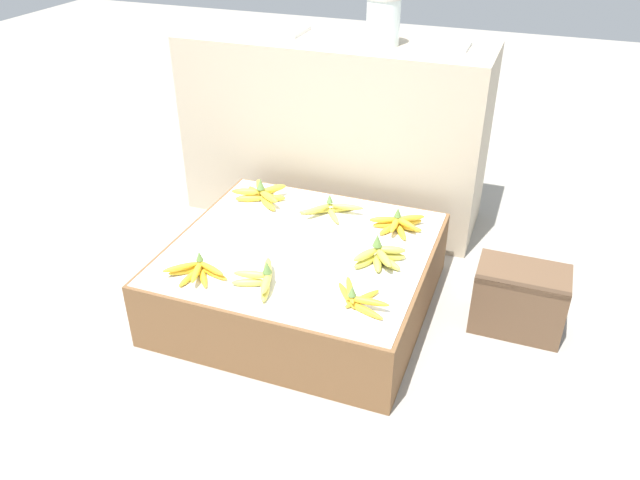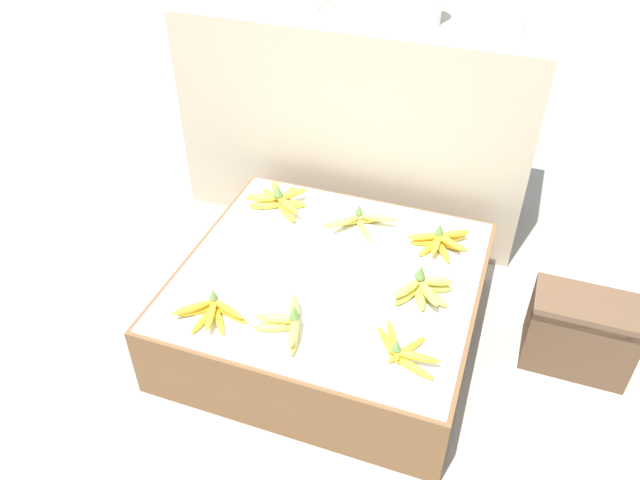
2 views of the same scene
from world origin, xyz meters
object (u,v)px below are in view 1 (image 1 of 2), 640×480
object	(u,v)px
banana_bunch_back_left	(262,193)
banana_bunch_middle_midright	(380,257)
banana_bunch_back_midleft	(331,209)
banana_bunch_back_midright	(399,224)
banana_bunch_front_midleft	(262,278)
foam_tray_white	(281,30)
wooden_crate	(519,299)
banana_bunch_front_left	(197,271)
glass_jar	(383,19)
banana_bunch_front_midright	(358,298)

from	to	relation	value
banana_bunch_back_left	banana_bunch_middle_midright	bearing A→B (deg)	-26.76
banana_bunch_back_midleft	banana_bunch_back_left	bearing A→B (deg)	176.42
banana_bunch_back_midright	banana_bunch_back_left	bearing A→B (deg)	176.04
banana_bunch_front_midleft	foam_tray_white	world-z (taller)	foam_tray_white
banana_bunch_front_midleft	banana_bunch_back_midleft	distance (m)	0.55
wooden_crate	foam_tray_white	world-z (taller)	foam_tray_white
wooden_crate	banana_bunch_middle_midright	distance (m)	0.55
banana_bunch_front_left	foam_tray_white	world-z (taller)	foam_tray_white
banana_bunch_back_midleft	glass_jar	bearing A→B (deg)	83.56
banana_bunch_front_midleft	banana_bunch_back_left	xyz separation A→B (m)	(-0.26, 0.57, -0.00)
foam_tray_white	banana_bunch_front_left	bearing A→B (deg)	-82.51
banana_bunch_back_midleft	foam_tray_white	bearing A→B (deg)	129.10
banana_bunch_front_left	glass_jar	size ratio (longest dim) A/B	1.10
banana_bunch_back_midright	banana_bunch_front_left	bearing A→B (deg)	-135.78
wooden_crate	banana_bunch_back_midright	world-z (taller)	banana_bunch_back_midright
banana_bunch_front_midright	banana_bunch_back_midleft	world-z (taller)	banana_bunch_back_midleft
banana_bunch_front_left	banana_bunch_middle_midright	xyz separation A→B (m)	(0.57, 0.30, 0.01)
wooden_crate	banana_bunch_front_midright	size ratio (longest dim) A/B	1.55
banana_bunch_front_left	banana_bunch_middle_midright	size ratio (longest dim) A/B	1.28
banana_bunch_back_midright	banana_bunch_middle_midright	bearing A→B (deg)	-90.48
banana_bunch_middle_midright	foam_tray_white	distance (m)	1.22
banana_bunch_back_midright	foam_tray_white	distance (m)	1.07
banana_bunch_front_left	banana_bunch_back_left	distance (m)	0.60
banana_bunch_front_midleft	banana_bunch_back_midright	bearing A→B (deg)	57.05
banana_bunch_front_left	banana_bunch_front_midright	size ratio (longest dim) A/B	1.07
banana_bunch_back_left	banana_bunch_back_midleft	size ratio (longest dim) A/B	0.90
banana_bunch_back_midleft	banana_bunch_front_midright	bearing A→B (deg)	-62.24
banana_bunch_front_left	banana_bunch_front_midright	world-z (taller)	banana_bunch_front_midright
wooden_crate	glass_jar	bearing A→B (deg)	140.58
banana_bunch_front_midright	banana_bunch_middle_midright	world-z (taller)	banana_bunch_middle_midright
wooden_crate	banana_bunch_front_left	bearing A→B (deg)	-156.78
banana_bunch_middle_midright	glass_jar	bearing A→B (deg)	107.05
banana_bunch_front_midright	banana_bunch_middle_midright	bearing A→B (deg)	89.24
wooden_crate	banana_bunch_middle_midright	size ratio (longest dim) A/B	1.85
banana_bunch_middle_midright	banana_bunch_front_midright	bearing A→B (deg)	-90.76
wooden_crate	banana_bunch_back_midright	size ratio (longest dim) A/B	1.55
banana_bunch_front_midleft	banana_bunch_back_left	bearing A→B (deg)	114.85
banana_bunch_back_left	banana_bunch_front_midright	bearing A→B (deg)	-42.91
banana_bunch_front_midleft	foam_tray_white	size ratio (longest dim) A/B	1.03
banana_bunch_front_midright	banana_bunch_middle_midright	size ratio (longest dim) A/B	1.19
banana_bunch_back_midleft	glass_jar	distance (m)	0.81
wooden_crate	banana_bunch_front_midleft	xyz separation A→B (m)	(-0.83, -0.43, 0.17)
banana_bunch_front_midleft	banana_bunch_back_midright	xyz separation A→B (m)	(0.34, 0.53, -0.00)
banana_bunch_middle_midright	glass_jar	world-z (taller)	glass_jar
banana_bunch_front_midright	foam_tray_white	world-z (taller)	foam_tray_white
banana_bunch_front_midright	banana_bunch_back_midleft	bearing A→B (deg)	117.76
banana_bunch_back_left	glass_jar	world-z (taller)	glass_jar
banana_bunch_front_midright	glass_jar	size ratio (longest dim) A/B	1.03
foam_tray_white	glass_jar	bearing A→B (deg)	-6.58
wooden_crate	banana_bunch_back_midright	xyz separation A→B (m)	(-0.49, 0.10, 0.17)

